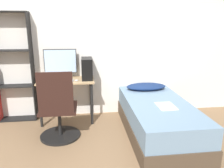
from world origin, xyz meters
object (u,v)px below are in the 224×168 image
object	(u,v)px
bed	(157,118)
keyboard	(60,81)
bookshelf	(3,71)
pc_tower	(87,68)
monitor	(60,62)
office_chair	(59,114)

from	to	relation	value
bed	keyboard	size ratio (longest dim) A/B	4.27
bookshelf	pc_tower	distance (m)	1.40
monitor	bookshelf	bearing A→B (deg)	-179.46
bookshelf	monitor	world-z (taller)	bookshelf
office_chair	monitor	xyz separation A→B (m)	(-0.02, 0.80, 0.61)
bed	pc_tower	world-z (taller)	pc_tower
monitor	keyboard	world-z (taller)	monitor
bookshelf	bed	xyz separation A→B (m)	(2.42, -0.82, -0.62)
bookshelf	keyboard	distance (m)	0.99
bed	monitor	distance (m)	1.85
bed	pc_tower	size ratio (longest dim) A/B	4.81
office_chair	keyboard	bearing A→B (deg)	91.68
bookshelf	monitor	size ratio (longest dim) A/B	3.34
bed	pc_tower	xyz separation A→B (m)	(-1.03, 0.72, 0.65)
keyboard	bookshelf	bearing A→B (deg)	165.23
bookshelf	bed	world-z (taller)	bookshelf
bed	keyboard	xyz separation A→B (m)	(-1.48, 0.57, 0.49)
bed	pc_tower	distance (m)	1.42
monitor	office_chair	bearing A→B (deg)	-88.87
bookshelf	monitor	xyz separation A→B (m)	(0.95, 0.01, 0.13)
office_chair	pc_tower	world-z (taller)	pc_tower
bed	pc_tower	bearing A→B (deg)	145.15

